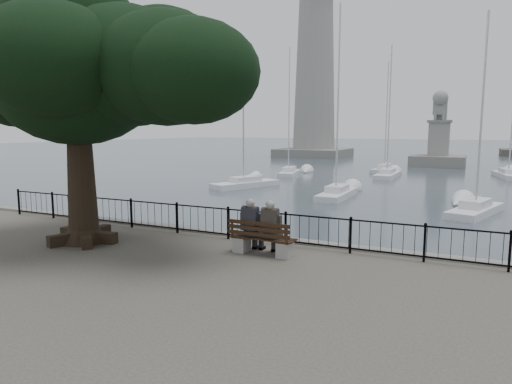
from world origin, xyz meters
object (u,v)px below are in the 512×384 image
Objects in this scene: person_left at (253,227)px; tree at (97,67)px; lion_monument at (438,147)px; person_right at (272,230)px; lighthouse at (315,71)px; bench at (262,243)px.

person_left is 6.61m from tree.
lion_monument reaches higher than person_left.
lion_monument is (1.58, 48.53, 0.59)m from person_left.
person_right is 0.05× the size of lighthouse.
lighthouse reaches higher than person_left.
person_left is 0.05× the size of lighthouse.
lion_monument is (0.95, 48.55, 0.59)m from person_right.
lighthouse reaches higher than person_right.
lighthouse is at bearing 107.19° from bench.
lighthouse reaches higher than bench.
person_right is 48.56m from lion_monument.
tree is at bearing -166.89° from person_left.
bench is 0.19× the size of tree.
lighthouse is 26.05m from lion_monument.
person_right is (0.62, -0.01, 0.00)m from person_left.
lighthouse is (-13.83, 61.67, 7.50)m from tree.
person_left is at bearing 13.11° from tree.
tree is (-5.22, -1.06, 4.63)m from person_right.
person_left and person_right have the same top height.
lion_monument is at bearing 82.91° from tree.
person_right is at bearing -72.56° from lighthouse.
bench is 1.20× the size of person_right.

